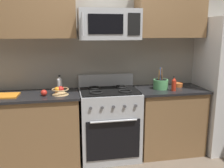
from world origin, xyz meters
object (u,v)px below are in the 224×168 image
object	(u,v)px
microwave	(109,25)
bottle_vinegar	(60,84)
utensil_crock	(161,84)
apple_loose	(44,93)
bottle_hot_sauce	(174,84)
prep_bowl	(178,85)
range_oven	(109,123)
cutting_board	(4,96)
fruit_basket	(60,91)

from	to	relation	value
microwave	bottle_vinegar	distance (m)	0.99
utensil_crock	apple_loose	bearing A→B (deg)	-176.36
apple_loose	bottle_hot_sauce	world-z (taller)	bottle_hot_sauce
prep_bowl	range_oven	bearing A→B (deg)	-174.71
range_oven	cutting_board	xyz separation A→B (m)	(-1.29, -0.02, 0.44)
fruit_basket	prep_bowl	world-z (taller)	fruit_basket
range_oven	cutting_board	bearing A→B (deg)	-179.24
range_oven	fruit_basket	xyz separation A→B (m)	(-0.62, -0.06, 0.48)
utensil_crock	apple_loose	distance (m)	1.52
bottle_hot_sauce	bottle_vinegar	bearing A→B (deg)	169.20
cutting_board	bottle_vinegar	distance (m)	0.68
microwave	cutting_board	xyz separation A→B (m)	(-1.29, -0.04, -0.83)
utensil_crock	cutting_board	world-z (taller)	utensil_crock
fruit_basket	bottle_vinegar	size ratio (longest dim) A/B	1.03
fruit_basket	bottle_hot_sauce	world-z (taller)	bottle_hot_sauce
range_oven	prep_bowl	bearing A→B (deg)	5.29
microwave	cutting_board	bearing A→B (deg)	-178.12
cutting_board	bottle_hot_sauce	world-z (taller)	bottle_hot_sauce
microwave	prep_bowl	xyz separation A→B (m)	(1.00, 0.07, -0.81)
range_oven	utensil_crock	size ratio (longest dim) A/B	3.77
microwave	utensil_crock	distance (m)	1.05
fruit_basket	prep_bowl	xyz separation A→B (m)	(1.62, 0.15, -0.02)
fruit_basket	bottle_hot_sauce	distance (m)	1.46
utensil_crock	bottle_hot_sauce	world-z (taller)	utensil_crock
bottle_hot_sauce	range_oven	bearing A→B (deg)	171.25
bottle_vinegar	prep_bowl	distance (m)	1.63
utensil_crock	bottle_hot_sauce	distance (m)	0.19
bottle_vinegar	prep_bowl	size ratio (longest dim) A/B	1.45
bottle_hot_sauce	prep_bowl	distance (m)	0.28
range_oven	microwave	bearing A→B (deg)	90.04
microwave	cutting_board	size ratio (longest dim) A/B	2.20
utensil_crock	microwave	bearing A→B (deg)	178.57
fruit_basket	apple_loose	size ratio (longest dim) A/B	2.73
range_oven	utensil_crock	distance (m)	0.87
microwave	prep_bowl	distance (m)	1.29
utensil_crock	bottle_hot_sauce	size ratio (longest dim) A/B	1.51
bottle_vinegar	cutting_board	bearing A→B (deg)	-165.71
apple_loose	fruit_basket	bearing A→B (deg)	9.67
bottle_hot_sauce	microwave	bearing A→B (deg)	169.57
prep_bowl	fruit_basket	bearing A→B (deg)	-174.73
apple_loose	bottle_hot_sauce	xyz separation A→B (m)	(1.65, -0.04, 0.05)
fruit_basket	apple_loose	xyz separation A→B (m)	(-0.19, -0.03, -0.01)
cutting_board	bottle_vinegar	xyz separation A→B (m)	(0.66, 0.17, 0.08)
microwave	bottle_vinegar	size ratio (longest dim) A/B	3.67
apple_loose	prep_bowl	distance (m)	1.82
cutting_board	bottle_hot_sauce	bearing A→B (deg)	-3.01
apple_loose	utensil_crock	bearing A→B (deg)	3.64
utensil_crock	fruit_basket	bearing A→B (deg)	-177.23
microwave	fruit_basket	distance (m)	1.01
fruit_basket	cutting_board	size ratio (longest dim) A/B	0.61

